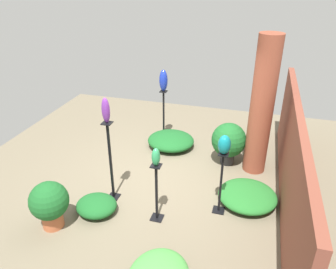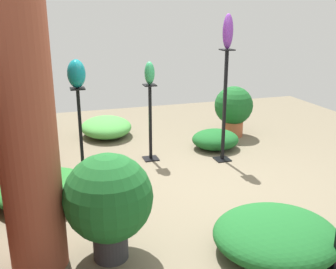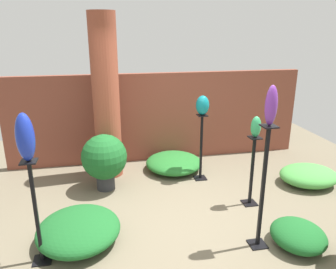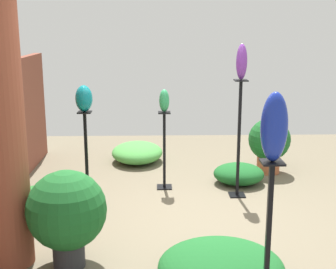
{
  "view_description": "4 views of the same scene",
  "coord_description": "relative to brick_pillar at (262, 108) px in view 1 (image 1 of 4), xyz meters",
  "views": [
    {
      "loc": [
        4.99,
        1.57,
        3.7
      ],
      "look_at": [
        0.02,
        0.15,
        1.06
      ],
      "focal_mm": 35.0,
      "sensor_mm": 36.0,
      "label": 1
    },
    {
      "loc": [
        -3.86,
        1.54,
        1.95
      ],
      "look_at": [
        -0.12,
        0.35,
        0.71
      ],
      "focal_mm": 42.0,
      "sensor_mm": 36.0,
      "label": 2
    },
    {
      "loc": [
        -1.0,
        -3.71,
        2.46
      ],
      "look_at": [
        -0.23,
        0.19,
        1.16
      ],
      "focal_mm": 35.0,
      "sensor_mm": 36.0,
      "label": 3
    },
    {
      "loc": [
        -4.93,
        0.35,
        2.15
      ],
      "look_at": [
        0.02,
        0.22,
        0.97
      ],
      "focal_mm": 50.0,
      "sensor_mm": 36.0,
      "label": 4
    }
  ],
  "objects": [
    {
      "name": "pedestal_violet",
      "position": [
        1.65,
        -2.38,
        -0.67
      ],
      "size": [
        0.2,
        0.2,
        1.48
      ],
      "color": "black",
      "rests_on": "ground"
    },
    {
      "name": "potted_plant_near_pillar",
      "position": [
        2.6,
        -3.0,
        -0.9
      ],
      "size": [
        0.61,
        0.61,
        0.81
      ],
      "color": "#B25B38",
      "rests_on": "ground"
    },
    {
      "name": "foliage_bed_center",
      "position": [
        1.14,
        -0.06,
        -1.22
      ],
      "size": [
        1.01,
        1.02,
        0.27
      ],
      "primitive_type": "ellipsoid",
      "color": "#236B28",
      "rests_on": "ground"
    },
    {
      "name": "foliage_bed_east",
      "position": [
        2.11,
        -2.48,
        -1.22
      ],
      "size": [
        0.63,
        0.69,
        0.28
      ],
      "primitive_type": "ellipsoid",
      "color": "#195923",
      "rests_on": "ground"
    },
    {
      "name": "brick_wall_back",
      "position": [
        0.97,
        0.56,
        -0.52
      ],
      "size": [
        5.6,
        0.12,
        1.68
      ],
      "primitive_type": "cube",
      "color": "brown",
      "rests_on": "ground"
    },
    {
      "name": "pedestal_jade",
      "position": [
        1.97,
        -1.46,
        -0.89
      ],
      "size": [
        0.2,
        0.2,
        1.03
      ],
      "color": "black",
      "rests_on": "ground"
    },
    {
      "name": "ground_plane",
      "position": [
        0.97,
        -1.7,
        -1.36
      ],
      "size": [
        8.0,
        8.0,
        0.0
      ],
      "primitive_type": "plane",
      "color": "#6B604C"
    },
    {
      "name": "art_vase_violet",
      "position": [
        1.65,
        -2.38,
        0.34
      ],
      "size": [
        0.13,
        0.13,
        0.43
      ],
      "primitive_type": "ellipsoid",
      "color": "#6B2D8C",
      "rests_on": "pedestal_violet"
    },
    {
      "name": "pedestal_teal",
      "position": [
        1.51,
        -0.5,
        -0.84
      ],
      "size": [
        0.2,
        0.2,
        1.13
      ],
      "color": "black",
      "rests_on": "ground"
    },
    {
      "name": "foliage_bed_rear",
      "position": [
        -0.43,
        -1.89,
        -1.2
      ],
      "size": [
        0.99,
        1.06,
        0.32
      ],
      "primitive_type": "ellipsoid",
      "color": "#195923",
      "rests_on": "ground"
    },
    {
      "name": "brick_pillar",
      "position": [
        0.0,
        0.0,
        0.0
      ],
      "size": [
        0.44,
        0.44,
        2.72
      ],
      "primitive_type": "cylinder",
      "color": "brown",
      "rests_on": "ground"
    },
    {
      "name": "pedestal_cobalt",
      "position": [
        -0.81,
        -2.17,
        -0.81
      ],
      "size": [
        0.2,
        0.2,
        1.2
      ],
      "color": "black",
      "rests_on": "ground"
    },
    {
      "name": "art_vase_jade",
      "position": [
        1.97,
        -1.46,
        -0.18
      ],
      "size": [
        0.14,
        0.13,
        0.29
      ],
      "primitive_type": "ellipsoid",
      "color": "#2D9356",
      "rests_on": "pedestal_jade"
    },
    {
      "name": "potted_plant_mid_left",
      "position": [
        -0.09,
        -0.56,
        -0.84
      ],
      "size": [
        0.71,
        0.71,
        0.9
      ],
      "color": "#2D2D33",
      "rests_on": "ground"
    },
    {
      "name": "art_vase_teal",
      "position": [
        1.51,
        -0.5,
        -0.07
      ],
      "size": [
        0.22,
        0.2,
        0.31
      ],
      "primitive_type": "ellipsoid",
      "color": "#0F727A",
      "rests_on": "pedestal_teal"
    },
    {
      "name": "art_vase_cobalt",
      "position": [
        -0.81,
        -2.17,
        0.09
      ],
      "size": [
        0.18,
        0.19,
        0.5
      ],
      "primitive_type": "ellipsoid",
      "color": "#192D9E",
      "rests_on": "pedestal_cobalt"
    }
  ]
}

